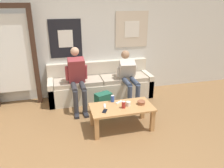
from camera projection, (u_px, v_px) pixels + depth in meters
The scene contains 14 objects.
wall_back at pixel (87, 42), 5.05m from camera, with size 10.00×0.07×2.55m.
door_frame at pixel (11, 52), 4.51m from camera, with size 1.00×0.10×2.15m.
couch at pixel (101, 86), 5.16m from camera, with size 2.40×0.67×0.83m.
coffee_table at pixel (122, 110), 3.90m from camera, with size 1.12×0.58×0.43m.
person_seated_adult at pixel (77, 77), 4.58m from camera, with size 0.47×0.85×1.28m.
person_seated_teen at pixel (129, 75), 4.87m from camera, with size 0.47×0.93×1.13m.
backpack at pixel (104, 103), 4.51m from camera, with size 0.37×0.31×0.43m.
ceramic_bowl at pixel (141, 102), 3.95m from camera, with size 0.14×0.14×0.07m.
pillar_candle at pixel (128, 104), 3.89m from camera, with size 0.08×0.08×0.09m.
drink_can_blue at pixel (113, 99), 4.04m from camera, with size 0.07×0.07×0.12m.
drink_can_red at pixel (124, 105), 3.81m from camera, with size 0.07×0.07×0.12m.
game_controller_near_left at pixel (105, 106), 3.87m from camera, with size 0.06×0.15×0.03m.
game_controller_near_right at pixel (119, 102), 4.01m from camera, with size 0.14×0.11×0.03m.
cell_phone at pixel (105, 111), 3.71m from camera, with size 0.12×0.15×0.01m.
Camera 1 is at (-0.71, -2.27, 2.22)m, focal length 35.00 mm.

